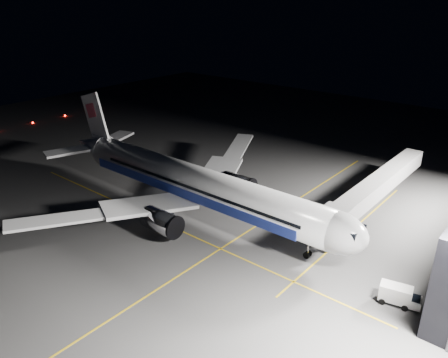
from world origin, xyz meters
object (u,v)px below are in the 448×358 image
at_px(airliner, 192,182).
at_px(safety_cone_b, 248,185).
at_px(jet_bridge, 374,188).
at_px(service_truck, 399,295).
at_px(safety_cone_c, 201,187).
at_px(baggage_tug, 186,175).
at_px(safety_cone_a, 228,181).

relative_size(airliner, safety_cone_b, 118.46).
height_order(jet_bridge, service_truck, jet_bridge).
bearing_deg(safety_cone_c, jet_bridge, 20.65).
distance_m(baggage_tug, safety_cone_c, 5.68).
xyz_separation_m(baggage_tug, safety_cone_c, (5.41, -1.68, -0.44)).
height_order(airliner, safety_cone_b, airliner).
xyz_separation_m(service_truck, safety_cone_a, (-37.59, 14.59, -0.93)).
distance_m(safety_cone_b, safety_cone_c, 8.91).
relative_size(airliner, service_truck, 12.59).
relative_size(service_truck, baggage_tug, 2.00).
distance_m(service_truck, safety_cone_a, 40.34).
distance_m(service_truck, baggage_tug, 46.43).
xyz_separation_m(jet_bridge, safety_cone_b, (-22.10, -4.06, -4.32)).
bearing_deg(jet_bridge, safety_cone_b, -169.60).
bearing_deg(safety_cone_c, safety_cone_b, 47.32).
bearing_deg(safety_cone_b, service_truck, -25.30).
distance_m(safety_cone_a, safety_cone_c, 5.64).
bearing_deg(jet_bridge, airliner, -141.96).
xyz_separation_m(service_truck, safety_cone_b, (-33.65, 15.91, -1.00)).
bearing_deg(baggage_tug, jet_bridge, 6.47).
distance_m(service_truck, safety_cone_c, 40.79).
relative_size(jet_bridge, baggage_tug, 14.08).
bearing_deg(safety_cone_c, service_truck, -13.26).
distance_m(airliner, baggage_tug, 14.58).
height_order(baggage_tug, safety_cone_a, baggage_tug).
distance_m(jet_bridge, service_truck, 23.30).
bearing_deg(safety_cone_c, safety_cone_a, 68.17).
bearing_deg(service_truck, baggage_tug, 153.61).
height_order(baggage_tug, safety_cone_b, baggage_tug).
bearing_deg(safety_cone_a, airliner, -76.83).
distance_m(jet_bridge, safety_cone_c, 30.38).
bearing_deg(safety_cone_a, safety_cone_b, 18.42).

